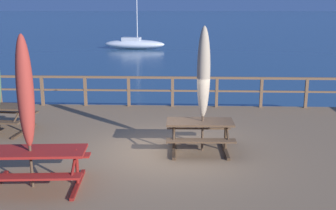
# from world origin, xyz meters

# --- Properties ---
(ground_plane) EXTENTS (600.00, 600.00, 0.00)m
(ground_plane) POSITION_xyz_m (0.00, 0.00, 0.00)
(ground_plane) COLOR navy
(wooden_deck) EXTENTS (16.03, 9.61, 0.67)m
(wooden_deck) POSITION_xyz_m (0.00, 0.00, 0.34)
(wooden_deck) COLOR #846647
(wooden_deck) RESTS_ON ground
(railing_waterside_far) EXTENTS (15.83, 0.10, 1.09)m
(railing_waterside_far) POSITION_xyz_m (0.00, 4.66, 1.41)
(railing_waterside_far) COLOR brown
(railing_waterside_far) RESTS_ON wooden_deck
(picnic_table_mid_left) EXTENTS (1.78, 1.53, 0.78)m
(picnic_table_mid_left) POSITION_xyz_m (-4.82, 1.44, 1.22)
(picnic_table_mid_left) COLOR brown
(picnic_table_mid_left) RESTS_ON wooden_deck
(picnic_table_mid_right) EXTENTS (1.68, 1.44, 0.78)m
(picnic_table_mid_right) POSITION_xyz_m (0.82, 0.04, 1.22)
(picnic_table_mid_right) COLOR brown
(picnic_table_mid_right) RESTS_ON wooden_deck
(picnic_table_back_right) EXTENTS (2.12, 1.55, 0.78)m
(picnic_table_back_right) POSITION_xyz_m (-2.53, -2.22, 1.23)
(picnic_table_back_right) COLOR maroon
(picnic_table_back_right) RESTS_ON wooden_deck
(patio_umbrella_short_front) EXTENTS (0.32, 0.32, 3.08)m
(patio_umbrella_short_front) POSITION_xyz_m (0.88, 0.05, 2.63)
(patio_umbrella_short_front) COLOR #4C3828
(patio_umbrella_short_front) RESTS_ON wooden_deck
(patio_umbrella_tall_mid_right) EXTENTS (0.32, 0.32, 3.04)m
(patio_umbrella_tall_mid_right) POSITION_xyz_m (-2.59, -2.25, 2.61)
(patio_umbrella_tall_mid_right) COLOR #4C3828
(patio_umbrella_tall_mid_right) RESTS_ON wooden_deck
(sailboat_distant) EXTENTS (6.11, 2.15, 7.72)m
(sailboat_distant) POSITION_xyz_m (-4.61, 31.31, 0.51)
(sailboat_distant) COLOR silver
(sailboat_distant) RESTS_ON ground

